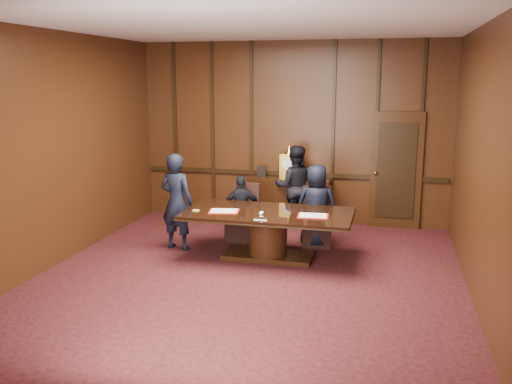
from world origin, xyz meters
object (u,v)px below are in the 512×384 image
witness_left (177,202)px  witness_right (295,187)px  conference_table (268,227)px  signatory_right (317,206)px  signatory_left (242,209)px  sideboard (289,199)px

witness_left → witness_right: 2.45m
conference_table → signatory_right: bearing=50.9°
witness_right → signatory_left: bearing=48.8°
sideboard → signatory_left: bearing=-112.9°
sideboard → signatory_left: sideboard is taller
conference_table → witness_left: bearing=175.3°
conference_table → witness_right: size_ratio=1.67×
signatory_left → signatory_right: bearing=160.6°
signatory_right → witness_left: bearing=15.4°
signatory_left → witness_right: size_ratio=0.74×
sideboard → witness_right: size_ratio=1.02×
signatory_left → witness_right: (0.73, 1.15, 0.20)m
witness_right → signatory_right: bearing=107.6°
signatory_left → witness_right: bearing=-141.7°
signatory_right → witness_right: (-0.57, 1.15, 0.08)m
signatory_right → witness_left: (-2.22, -0.67, 0.10)m
signatory_left → signatory_right: size_ratio=0.83×
witness_right → witness_left: bearing=38.9°
conference_table → witness_left: (-1.57, 0.13, 0.29)m
conference_table → witness_left: 1.60m
signatory_left → conference_table: bearing=109.6°
signatory_left → witness_left: size_ratio=0.72×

